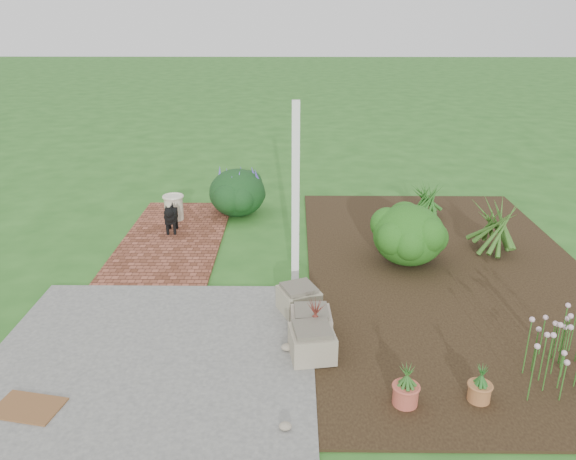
{
  "coord_description": "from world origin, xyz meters",
  "views": [
    {
      "loc": [
        0.28,
        -6.76,
        3.52
      ],
      "look_at": [
        0.2,
        0.4,
        0.7
      ],
      "focal_mm": 35.0,
      "sensor_mm": 36.0,
      "label": 1
    }
  ],
  "objects_px": {
    "stone_trough_near": "(312,344)",
    "cream_ceramic_urn": "(174,208)",
    "evergreen_shrub": "(409,233)",
    "black_dog": "(171,216)"
  },
  "relations": [
    {
      "from": "stone_trough_near",
      "to": "cream_ceramic_urn",
      "type": "height_order",
      "value": "cream_ceramic_urn"
    },
    {
      "from": "cream_ceramic_urn",
      "to": "evergreen_shrub",
      "type": "bearing_deg",
      "value": -24.35
    },
    {
      "from": "black_dog",
      "to": "cream_ceramic_urn",
      "type": "bearing_deg",
      "value": 92.74
    },
    {
      "from": "stone_trough_near",
      "to": "evergreen_shrub",
      "type": "distance_m",
      "value": 2.91
    },
    {
      "from": "black_dog",
      "to": "evergreen_shrub",
      "type": "height_order",
      "value": "evergreen_shrub"
    },
    {
      "from": "stone_trough_near",
      "to": "cream_ceramic_urn",
      "type": "distance_m",
      "value": 4.81
    },
    {
      "from": "black_dog",
      "to": "evergreen_shrub",
      "type": "relative_size",
      "value": 0.55
    },
    {
      "from": "black_dog",
      "to": "stone_trough_near",
      "type": "bearing_deg",
      "value": -62.63
    },
    {
      "from": "stone_trough_near",
      "to": "evergreen_shrub",
      "type": "relative_size",
      "value": 0.44
    },
    {
      "from": "cream_ceramic_urn",
      "to": "stone_trough_near",
      "type": "bearing_deg",
      "value": -61.11
    }
  ]
}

